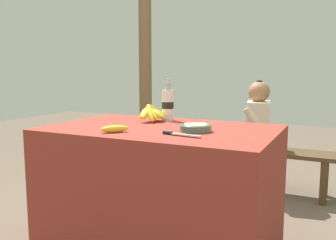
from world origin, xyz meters
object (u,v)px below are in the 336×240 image
Objects in this scene: serving_bowl at (196,127)px; wooden_bench at (241,153)px; seated_vendor at (253,128)px; support_post_near at (145,66)px; water_bottle at (168,104)px; knife at (176,134)px; banana_bunch_green at (199,137)px; loose_banana_front at (114,129)px; banana_bunch_ripe at (152,113)px.

serving_bowl is 0.11× the size of wooden_bench.
support_post_near is at bearing -26.66° from seated_vendor.
water_bottle reaches higher than knife.
support_post_near is (-0.82, 0.35, 0.72)m from banana_bunch_green.
support_post_near reaches higher than banana_bunch_green.
loose_banana_front is 0.09× the size of wooden_bench.
wooden_bench is at bearing 79.69° from loose_banana_front.
knife is at bearing -73.30° from banana_bunch_green.
seated_vendor is at bearing 75.78° from loose_banana_front.
serving_bowl is at bearing -30.34° from banana_bunch_ripe.
loose_banana_front reaches higher than banana_bunch_green.
support_post_near is at bearing 164.57° from wooden_bench.
serving_bowl is 2.27m from support_post_near.
knife is (0.38, -0.42, -0.05)m from banana_bunch_ripe.
serving_bowl is 1.41m from seated_vendor.
loose_banana_front reaches higher than wooden_bench.
loose_banana_front is at bearing 64.97° from seated_vendor.
banana_bunch_green is (-0.44, 0.00, 0.12)m from wooden_bench.
serving_bowl is 0.78× the size of banana_bunch_green.
banana_bunch_ripe is 1.26m from banana_bunch_green.
banana_bunch_green is at bearing 95.07° from banana_bunch_ripe.
seated_vendor is (0.37, 1.04, -0.29)m from water_bottle.
water_bottle is 1.14m from seated_vendor.
support_post_near reaches higher than loose_banana_front.
loose_banana_front is 0.65× the size of banana_bunch_green.
serving_bowl is 0.18m from knife.
seated_vendor reaches higher than knife.
banana_bunch_ripe reaches higher than wooden_bench.
loose_banana_front is at bearing -148.98° from serving_bowl.
banana_bunch_green is at bearing 179.97° from wooden_bench.
seated_vendor is at bearing -15.85° from support_post_near.
support_post_near is at bearing 130.63° from knife.
seated_vendor is (0.11, -0.04, 0.26)m from wooden_bench.
serving_bowl and loose_banana_front have the same top height.
serving_bowl is 0.51m from water_bottle.
serving_bowl is at bearing -45.42° from water_bottle.
knife is 0.10× the size of support_post_near.
loose_banana_front is 0.06× the size of support_post_near.
knife is at bearing -56.38° from support_post_near.
banana_bunch_ripe reaches higher than banana_bunch_green.
banana_bunch_ripe is 1.26m from seated_vendor.
wooden_bench is 0.71× the size of support_post_near.
banana_bunch_ripe is 0.49m from loose_banana_front.
loose_banana_front is at bearing -161.75° from knife.
banana_bunch_ripe is at bearing 58.23° from seated_vendor.
banana_bunch_ripe reaches higher than serving_bowl.
water_bottle is at bearing 134.58° from serving_bowl.
seated_vendor reaches higher than wooden_bench.
serving_bowl is 0.78× the size of knife.
water_bottle is at bearing 85.84° from loose_banana_front.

